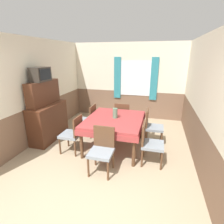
# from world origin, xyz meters

# --- Properties ---
(ground_plane) EXTENTS (16.00, 16.00, 0.00)m
(ground_plane) POSITION_xyz_m (0.00, 0.00, 0.00)
(ground_plane) COLOR tan
(wall_back) EXTENTS (4.25, 0.10, 2.60)m
(wall_back) POSITION_xyz_m (0.02, 4.45, 1.31)
(wall_back) COLOR silver
(wall_back) RESTS_ON ground_plane
(wall_left) EXTENTS (0.05, 4.83, 2.60)m
(wall_left) POSITION_xyz_m (-1.95, 2.21, 1.30)
(wall_left) COLOR silver
(wall_left) RESTS_ON ground_plane
(wall_right) EXTENTS (0.05, 4.83, 2.60)m
(wall_right) POSITION_xyz_m (1.95, 2.21, 1.30)
(wall_right) COLOR silver
(wall_right) RESTS_ON ground_plane
(dining_table) EXTENTS (1.33, 1.53, 0.76)m
(dining_table) POSITION_xyz_m (0.13, 2.09, 0.65)
(dining_table) COLOR #9E3838
(dining_table) RESTS_ON ground_plane
(chair_left_near) EXTENTS (0.44, 0.44, 0.89)m
(chair_left_near) POSITION_xyz_m (-0.74, 1.63, 0.48)
(chair_left_near) COLOR brown
(chair_left_near) RESTS_ON ground_plane
(chair_head_near) EXTENTS (0.44, 0.44, 0.89)m
(chair_head_near) POSITION_xyz_m (0.13, 1.13, 0.48)
(chair_head_near) COLOR brown
(chair_head_near) RESTS_ON ground_plane
(chair_left_far) EXTENTS (0.44, 0.44, 0.89)m
(chair_left_far) POSITION_xyz_m (-0.74, 2.56, 0.48)
(chair_left_far) COLOR brown
(chair_left_far) RESTS_ON ground_plane
(chair_head_window) EXTENTS (0.44, 0.44, 0.89)m
(chair_head_window) POSITION_xyz_m (0.13, 3.06, 0.48)
(chair_head_window) COLOR brown
(chair_head_window) RESTS_ON ground_plane
(chair_right_far) EXTENTS (0.44, 0.44, 0.89)m
(chair_right_far) POSITION_xyz_m (0.99, 2.56, 0.48)
(chair_right_far) COLOR brown
(chair_right_far) RESTS_ON ground_plane
(chair_right_near) EXTENTS (0.44, 0.44, 0.89)m
(chair_right_near) POSITION_xyz_m (0.99, 1.63, 0.48)
(chair_right_near) COLOR brown
(chair_right_near) RESTS_ON ground_plane
(sideboard) EXTENTS (0.46, 1.22, 1.57)m
(sideboard) POSITION_xyz_m (-1.70, 2.09, 0.67)
(sideboard) COLOR #4C2819
(sideboard) RESTS_ON ground_plane
(tv) EXTENTS (0.29, 0.50, 0.34)m
(tv) POSITION_xyz_m (-1.69, 2.00, 1.74)
(tv) COLOR #2D2823
(tv) RESTS_ON sideboard
(vase) EXTENTS (0.11, 0.11, 0.24)m
(vase) POSITION_xyz_m (0.13, 2.12, 0.88)
(vase) COLOR slate
(vase) RESTS_ON dining_table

